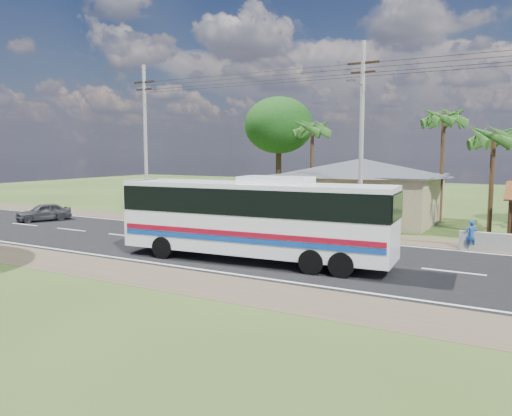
{
  "coord_description": "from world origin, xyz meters",
  "views": [
    {
      "loc": [
        11.67,
        -21.3,
        4.92
      ],
      "look_at": [
        -0.78,
        1.0,
        1.99
      ],
      "focal_mm": 35.0,
      "sensor_mm": 36.0,
      "label": 1
    }
  ],
  "objects": [
    {
      "name": "ground",
      "position": [
        0.0,
        0.0,
        0.0
      ],
      "size": [
        120.0,
        120.0,
        0.0
      ],
      "primitive_type": "plane",
      "color": "#2D4217",
      "rests_on": "ground"
    },
    {
      "name": "road",
      "position": [
        0.0,
        0.0,
        0.01
      ],
      "size": [
        120.0,
        16.0,
        0.03
      ],
      "color": "black",
      "rests_on": "ground"
    },
    {
      "name": "house",
      "position": [
        1.0,
        13.0,
        2.64
      ],
      "size": [
        12.4,
        10.0,
        5.0
      ],
      "color": "tan",
      "rests_on": "ground"
    },
    {
      "name": "utility_poles",
      "position": [
        2.67,
        6.49,
        5.77
      ],
      "size": [
        32.8,
        2.22,
        11.0
      ],
      "color": "#9E9E99",
      "rests_on": "ground"
    },
    {
      "name": "palm_near",
      "position": [
        9.5,
        11.0,
        5.71
      ],
      "size": [
        2.8,
        2.8,
        6.7
      ],
      "color": "#47301E",
      "rests_on": "ground"
    },
    {
      "name": "palm_mid",
      "position": [
        6.0,
        15.5,
        7.16
      ],
      "size": [
        2.8,
        2.8,
        8.2
      ],
      "color": "#47301E",
      "rests_on": "ground"
    },
    {
      "name": "palm_far",
      "position": [
        -4.0,
        16.0,
        6.68
      ],
      "size": [
        2.8,
        2.8,
        7.7
      ],
      "color": "#47301E",
      "rests_on": "ground"
    },
    {
      "name": "tree_behind_house",
      "position": [
        -8.0,
        18.0,
        7.12
      ],
      "size": [
        6.0,
        6.0,
        9.61
      ],
      "color": "#47301E",
      "rests_on": "ground"
    },
    {
      "name": "coach_bus",
      "position": [
        0.94,
        -2.22,
        2.19
      ],
      "size": [
        12.49,
        3.55,
        3.83
      ],
      "rotation": [
        0.0,
        0.0,
        0.08
      ],
      "color": "white",
      "rests_on": "ground"
    },
    {
      "name": "motorcycle",
      "position": [
        2.69,
        7.34,
        0.49
      ],
      "size": [
        1.98,
        1.3,
        0.98
      ],
      "primitive_type": "imported",
      "rotation": [
        0.0,
        0.0,
        1.95
      ],
      "color": "black",
      "rests_on": "ground"
    },
    {
      "name": "person",
      "position": [
        9.08,
        5.47,
        0.74
      ],
      "size": [
        0.63,
        0.53,
        1.48
      ],
      "primitive_type": "imported",
      "rotation": [
        0.0,
        0.0,
        3.52
      ],
      "color": "navy",
      "rests_on": "ground"
    },
    {
      "name": "small_car",
      "position": [
        -18.53,
        1.92,
        0.62
      ],
      "size": [
        2.88,
        3.93,
        1.25
      ],
      "primitive_type": "imported",
      "rotation": [
        0.0,
        0.0,
        -0.44
      ],
      "color": "#2F2F31",
      "rests_on": "ground"
    }
  ]
}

